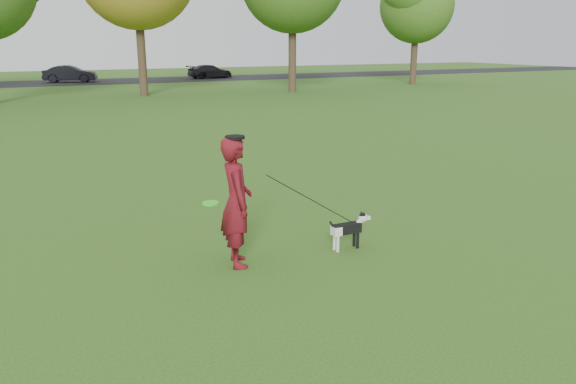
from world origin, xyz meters
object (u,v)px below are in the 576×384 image
man (236,202)px  dog (350,227)px  car_mid (70,74)px  car_right (210,71)px

man → dog: man is taller
man → car_mid: man is taller
man → car_right: size_ratio=0.48×
car_mid → car_right: 11.34m
man → car_mid: 40.19m
man → car_mid: bearing=8.7°
car_right → car_mid: bearing=80.5°
man → car_mid: (1.39, 40.16, -0.27)m
dog → car_mid: size_ratio=0.19×
car_mid → dog: bearing=-163.6°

